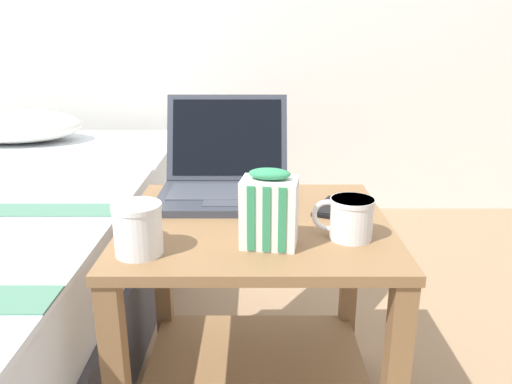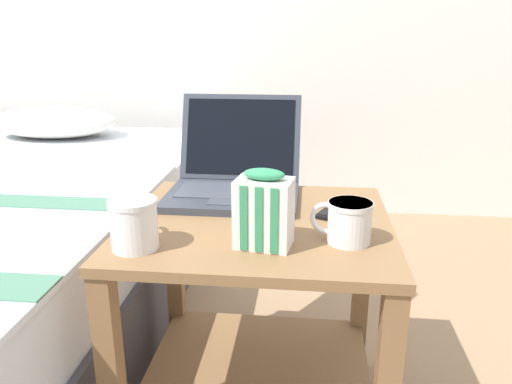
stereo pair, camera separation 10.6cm
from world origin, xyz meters
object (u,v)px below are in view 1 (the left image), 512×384
Objects in this scene: laptop at (225,177)px; mug_front_left at (350,216)px; snack_bag at (269,210)px; cell_phone at (336,208)px; mug_front_right at (138,226)px.

laptop is 0.40m from mug_front_left.
snack_bag is (0.11, -0.32, 0.03)m from laptop.
cell_phone is at bearing -23.12° from laptop.
mug_front_right is 0.85× the size of cell_phone.
laptop is 0.30m from cell_phone.
snack_bag reaches higher than mug_front_left.
snack_bag is (0.25, 0.04, 0.02)m from mug_front_right.
mug_front_left is at bearing 9.82° from mug_front_right.
laptop is at bearing 108.14° from snack_bag.
laptop is 0.34m from snack_bag.
mug_front_left is 0.18m from cell_phone.
cell_phone is (0.42, 0.24, -0.05)m from mug_front_right.
laptop is 2.09× the size of cell_phone.
cell_phone is at bearing 30.44° from mug_front_right.
mug_front_right is at bearing -149.56° from cell_phone.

